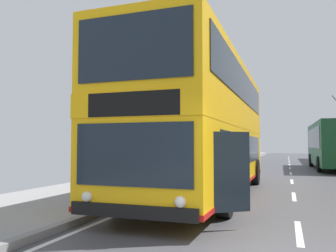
{
  "coord_description": "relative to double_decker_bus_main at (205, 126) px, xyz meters",
  "views": [
    {
      "loc": [
        -0.18,
        -4.4,
        1.62
      ],
      "look_at": [
        -3.53,
        5.41,
        2.19
      ],
      "focal_mm": 37.28,
      "sensor_mm": 36.0,
      "label": 1
    }
  ],
  "objects": [
    {
      "name": "double_decker_bus_main",
      "position": [
        0.0,
        0.0,
        0.0
      ],
      "size": [
        3.3,
        11.33,
        4.3
      ],
      "color": "#F4B20F",
      "rests_on": "ground"
    },
    {
      "name": "background_bus_far_lane",
      "position": [
        5.52,
        14.56,
        -0.56
      ],
      "size": [
        2.79,
        9.89,
        3.1
      ],
      "color": "#19512D",
      "rests_on": "ground"
    }
  ]
}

